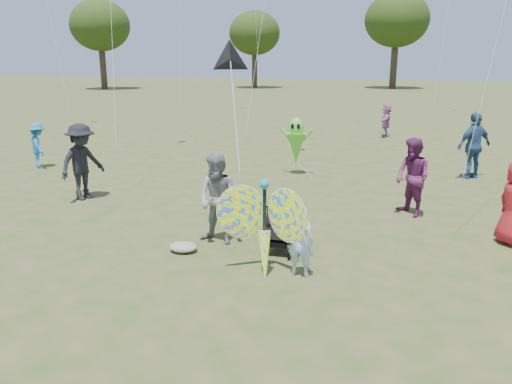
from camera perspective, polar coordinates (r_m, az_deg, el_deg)
ground at (r=8.08m, az=-1.42°, el=-10.36°), size 160.00×160.00×0.00m
child_girl at (r=8.16m, az=5.11°, el=-5.59°), size 0.47×0.34×1.19m
adult_man at (r=9.51m, az=-4.35°, el=-0.83°), size 0.97×0.83×1.74m
grey_bag at (r=9.38m, az=-8.31°, el=-6.24°), size 0.52×0.43×0.17m
crowd_b at (r=13.20m, az=-19.28°, el=3.26°), size 1.06×1.40×1.92m
crowd_c at (r=16.04m, az=23.64°, el=4.88°), size 1.20×1.07×1.96m
crowd_e at (r=11.71m, az=17.45°, el=1.62°), size 1.06×1.09×1.76m
crowd_i at (r=17.66m, az=-23.64°, el=4.88°), size 1.06×1.04×1.46m
crowd_j at (r=23.52m, az=14.62°, el=7.93°), size 0.45×1.38×1.49m
jogging_stroller at (r=9.22m, az=2.93°, el=-2.99°), size 0.54×1.06×1.09m
butterfly_kite at (r=8.15m, az=0.96°, el=-3.97°), size 1.74×0.75×1.79m
delta_kite_rig at (r=10.47m, az=-2.95°, el=14.84°), size 1.01×1.57×2.45m
alien_kite at (r=15.24m, az=4.62°, el=5.59°), size 1.12×0.69×1.74m
tree_line at (r=52.11m, az=17.70°, el=18.12°), size 91.78×33.60×10.79m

